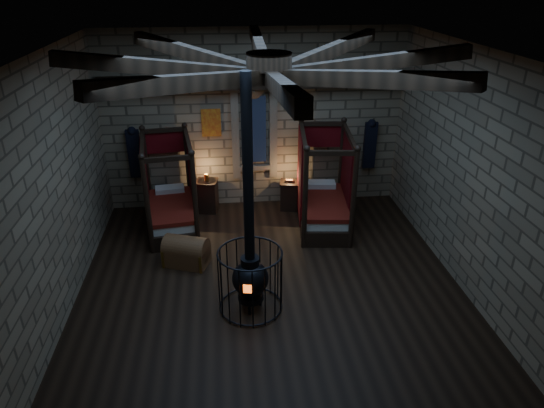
{
  "coord_description": "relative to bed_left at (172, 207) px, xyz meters",
  "views": [
    {
      "loc": [
        -0.77,
        -7.54,
        5.31
      ],
      "look_at": [
        0.11,
        0.6,
        1.33
      ],
      "focal_mm": 32.0,
      "sensor_mm": 36.0,
      "label": 1
    }
  ],
  "objects": [
    {
      "name": "room",
      "position": [
        1.96,
        -2.28,
        3.23
      ],
      "size": [
        7.02,
        7.02,
        4.29
      ],
      "color": "black",
      "rests_on": "ground"
    },
    {
      "name": "bed_left",
      "position": [
        0.0,
        0.0,
        0.0
      ],
      "size": [
        1.28,
        2.1,
        2.07
      ],
      "rotation": [
        0.0,
        0.0,
        0.12
      ],
      "color": "black",
      "rests_on": "ground"
    },
    {
      "name": "trunk_left",
      "position": [
        0.39,
        -1.59,
        -0.24
      ],
      "size": [
        0.97,
        0.8,
        0.62
      ],
      "rotation": [
        0.0,
        0.0,
        -0.36
      ],
      "color": "brown",
      "rests_on": "ground"
    },
    {
      "name": "trunk_right",
      "position": [
        3.31,
        -0.84,
        -0.28
      ],
      "size": [
        0.74,
        0.5,
        0.52
      ],
      "rotation": [
        0.0,
        0.0,
        0.07
      ],
      "color": "brown",
      "rests_on": "ground"
    },
    {
      "name": "stove",
      "position": [
        1.56,
        -3.12,
        0.15
      ],
      "size": [
        1.1,
        1.1,
        4.05
      ],
      "rotation": [
        0.0,
        0.0,
        -0.2
      ],
      "color": "black",
      "rests_on": "ground"
    },
    {
      "name": "nightstand_left",
      "position": [
        0.79,
        0.75,
        -0.11
      ],
      "size": [
        0.57,
        0.55,
        0.96
      ],
      "rotation": [
        0.0,
        0.0,
        -0.18
      ],
      "color": "black",
      "rests_on": "ground"
    },
    {
      "name": "nightstand_right",
      "position": [
        2.75,
        0.65,
        -0.15
      ],
      "size": [
        0.52,
        0.5,
        0.77
      ],
      "rotation": [
        0.0,
        0.0,
        -0.2
      ],
      "color": "black",
      "rests_on": "ground"
    },
    {
      "name": "bed_right",
      "position": [
        3.41,
        -0.19,
        0.02
      ],
      "size": [
        1.31,
        2.17,
        2.16
      ],
      "rotation": [
        0.0,
        0.0,
        -0.11
      ],
      "color": "black",
      "rests_on": "ground"
    }
  ]
}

